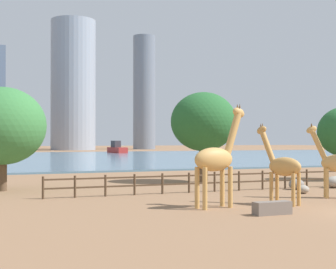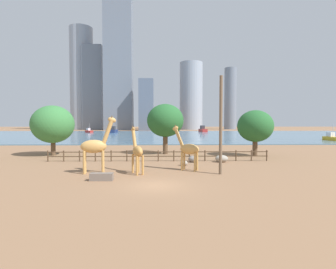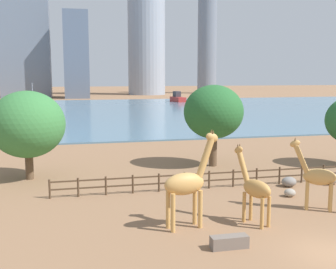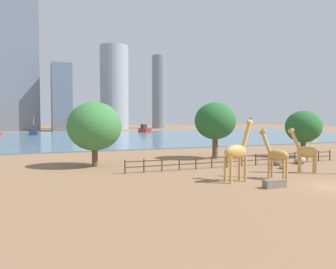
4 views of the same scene
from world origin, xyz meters
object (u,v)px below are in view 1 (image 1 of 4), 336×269
Objects in this scene: giraffe_young at (282,166)px; tree_left_large at (2,126)px; boulder_small at (303,189)px; boat_ferry at (117,149)px; giraffe_tall at (217,159)px; giraffe_companion at (335,163)px; tree_center_broad at (203,122)px; boulder_near_fence at (335,182)px; boulder_by_pole at (296,184)px; feeding_trough at (272,208)px.

tree_left_large is at bearing 22.34° from giraffe_young.
boat_ferry is (16.97, 96.36, 0.96)m from boulder_small.
giraffe_tall reaches higher than giraffe_companion.
giraffe_tall is 15.94m from tree_center_broad.
boulder_by_pole is (-3.31, 0.05, -0.05)m from boulder_near_fence.
giraffe_young is (3.75, -0.26, -0.43)m from giraffe_tall.
tree_left_large is 15.72m from tree_center_broad.
tree_center_broad is 1.01× the size of boat_ferry.
boulder_by_pole is 1.39× the size of boulder_small.
tree_left_large reaches higher than giraffe_tall.
boulder_small is (-4.55, -2.30, -0.15)m from boulder_near_fence.
tree_center_broad is at bearing 128.42° from boulder_near_fence.
giraffe_tall is 8.54m from giraffe_companion.
giraffe_young is at bearing -136.97° from boulder_small.
tree_left_large is 0.95× the size of tree_center_broad.
boat_ferry is at bearing 68.45° from tree_left_large.
tree_left_large is at bearing 122.89° from feeding_trough.
giraffe_companion is at bearing -33.88° from tree_left_large.
tree_center_broad is (-6.41, 8.08, 4.44)m from boulder_near_fence.
tree_center_broad is (15.65, 1.36, 0.52)m from tree_left_large.
giraffe_companion is at bearing -130.65° from boulder_near_fence.
boulder_small is 0.44× the size of feeding_trough.
tree_center_broad reaches higher than boulder_by_pole.
boulder_near_fence is 5.10m from boulder_small.
boat_ferry is at bearing 82.48° from boulder_near_fence.
boulder_small is 0.11× the size of tree_left_large.
boulder_small is at bearing -57.24° from giraffe_companion.
tree_center_broad is at bearing -20.39° from boat_ferry.
giraffe_tall is at bearing -153.91° from boulder_near_fence.
boulder_small is at bearing -153.13° from boulder_near_fence.
boulder_by_pole is 0.16× the size of tree_left_large.
feeding_trough is at bearing -21.14° from boat_ferry.
boat_ferry reaches higher than boulder_by_pole.
boulder_near_fence reaches higher than feeding_trough.
boulder_small is at bearing -79.82° from tree_center_broad.
boulder_near_fence is at bearing -76.17° from giraffe_young.
boat_ferry is at bearing -34.02° from giraffe_young.
giraffe_tall is 3.79m from giraffe_young.
giraffe_young is 18.70m from tree_left_large.
giraffe_young is 2.91× the size of boulder_near_fence.
tree_center_broad reaches higher than boulder_near_fence.
tree_center_broad is at bearing 73.31° from feeding_trough.
giraffe_companion reaches higher than boulder_near_fence.
boulder_small is 0.11× the size of boat_ferry.
tree_center_broad reaches higher than boat_ferry.
boulder_near_fence is 0.83× the size of feeding_trough.
boat_ferry is (15.73, 94.01, 0.87)m from boulder_by_pole.
giraffe_tall is 0.76× the size of tree_left_large.
giraffe_companion is 13.66m from tree_center_broad.
boulder_by_pole is 2.66m from boulder_small.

